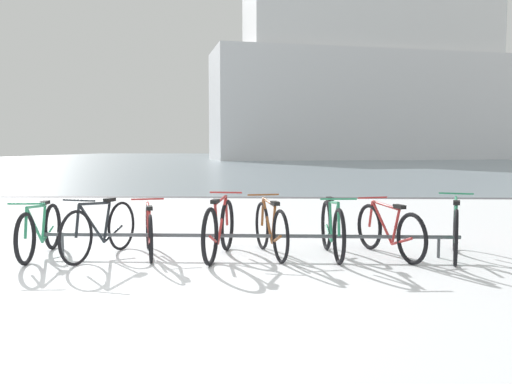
# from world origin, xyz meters

# --- Properties ---
(ground) EXTENTS (80.00, 132.00, 0.08)m
(ground) POSITION_xyz_m (0.00, 53.90, -0.04)
(ground) COLOR white
(bike_rack) EXTENTS (5.67, 0.07, 0.31)m
(bike_rack) POSITION_xyz_m (1.45, 1.50, 0.27)
(bike_rack) COLOR #4C5156
(bike_rack) RESTS_ON ground
(bicycle_0) EXTENTS (0.46, 1.71, 0.78)m
(bicycle_0) POSITION_xyz_m (-1.35, 1.36, 0.35)
(bicycle_0) COLOR black
(bicycle_0) RESTS_ON ground
(bicycle_1) EXTENTS (0.58, 1.73, 0.82)m
(bicycle_1) POSITION_xyz_m (-0.53, 1.36, 0.37)
(bicycle_1) COLOR black
(bicycle_1) RESTS_ON ground
(bicycle_2) EXTENTS (0.59, 1.59, 0.74)m
(bicycle_2) POSITION_xyz_m (0.10, 1.51, 0.34)
(bicycle_2) COLOR black
(bicycle_2) RESTS_ON ground
(bicycle_3) EXTENTS (0.46, 1.72, 0.85)m
(bicycle_3) POSITION_xyz_m (1.07, 1.41, 0.38)
(bicycle_3) COLOR black
(bicycle_3) RESTS_ON ground
(bicycle_4) EXTENTS (0.59, 1.61, 0.81)m
(bicycle_4) POSITION_xyz_m (1.75, 1.57, 0.37)
(bicycle_4) COLOR black
(bicycle_4) RESTS_ON ground
(bicycle_5) EXTENTS (0.46, 1.68, 0.83)m
(bicycle_5) POSITION_xyz_m (2.58, 1.54, 0.37)
(bicycle_5) COLOR black
(bicycle_5) RESTS_ON ground
(bicycle_6) EXTENTS (0.69, 1.64, 0.77)m
(bicycle_6) POSITION_xyz_m (3.35, 1.59, 0.35)
(bicycle_6) COLOR black
(bicycle_6) RESTS_ON ground
(bicycle_7) EXTENTS (0.64, 1.70, 0.84)m
(bicycle_7) POSITION_xyz_m (4.21, 1.51, 0.38)
(bicycle_7) COLOR black
(bicycle_7) RESTS_ON ground
(ferry_ship) EXTENTS (41.14, 19.17, 28.35)m
(ferry_ship) POSITION_xyz_m (13.58, 60.26, 9.51)
(ferry_ship) COLOR white
(ferry_ship) RESTS_ON ground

